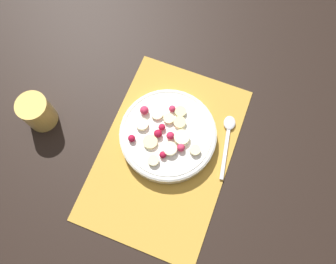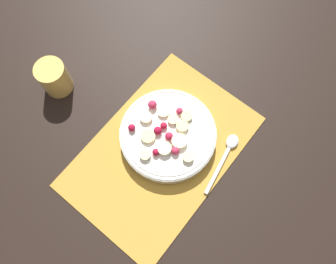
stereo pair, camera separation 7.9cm
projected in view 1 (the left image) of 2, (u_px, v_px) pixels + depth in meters
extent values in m
plane|color=black|center=(166.00, 153.00, 0.82)|extent=(3.00, 3.00, 0.00)
cube|color=gold|center=(166.00, 152.00, 0.81)|extent=(0.47, 0.31, 0.01)
cylinder|color=silver|center=(168.00, 135.00, 0.81)|extent=(0.24, 0.24, 0.03)
torus|color=silver|center=(168.00, 134.00, 0.80)|extent=(0.24, 0.24, 0.01)
cylinder|color=white|center=(168.00, 133.00, 0.79)|extent=(0.21, 0.21, 0.00)
cylinder|color=#F4EAB7|center=(182.00, 138.00, 0.78)|extent=(0.05, 0.05, 0.01)
cylinder|color=beige|center=(150.00, 142.00, 0.78)|extent=(0.05, 0.05, 0.01)
cylinder|color=beige|center=(169.00, 119.00, 0.80)|extent=(0.04, 0.04, 0.01)
cylinder|color=#F4EAB7|center=(171.00, 147.00, 0.77)|extent=(0.05, 0.05, 0.01)
cylinder|color=beige|center=(195.00, 150.00, 0.77)|extent=(0.04, 0.04, 0.01)
cylinder|color=#F4EAB7|center=(157.00, 114.00, 0.80)|extent=(0.03, 0.03, 0.01)
cylinder|color=beige|center=(153.00, 161.00, 0.76)|extent=(0.03, 0.03, 0.01)
cylinder|color=#F4EAB7|center=(142.00, 125.00, 0.79)|extent=(0.04, 0.04, 0.01)
cylinder|color=beige|center=(182.00, 112.00, 0.81)|extent=(0.04, 0.04, 0.01)
cylinder|color=beige|center=(180.00, 123.00, 0.80)|extent=(0.03, 0.03, 0.01)
sphere|color=#D12347|center=(169.00, 135.00, 0.78)|extent=(0.02, 0.02, 0.02)
sphere|color=#B21433|center=(162.00, 154.00, 0.77)|extent=(0.02, 0.02, 0.02)
sphere|color=#DB3356|center=(172.00, 109.00, 0.80)|extent=(0.02, 0.02, 0.02)
sphere|color=#DB3356|center=(181.00, 148.00, 0.77)|extent=(0.02, 0.02, 0.02)
sphere|color=red|center=(162.00, 127.00, 0.79)|extent=(0.02, 0.02, 0.02)
sphere|color=#B21433|center=(132.00, 138.00, 0.78)|extent=(0.02, 0.02, 0.02)
sphere|color=#DB3356|center=(144.00, 110.00, 0.80)|extent=(0.02, 0.02, 0.02)
sphere|color=#B21433|center=(158.00, 134.00, 0.78)|extent=(0.02, 0.02, 0.02)
cube|color=silver|center=(225.00, 154.00, 0.81)|extent=(0.13, 0.03, 0.00)
ellipsoid|color=silver|center=(230.00, 123.00, 0.83)|extent=(0.04, 0.04, 0.01)
cylinder|color=#F4CC66|center=(37.00, 112.00, 0.80)|extent=(0.08, 0.08, 0.09)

